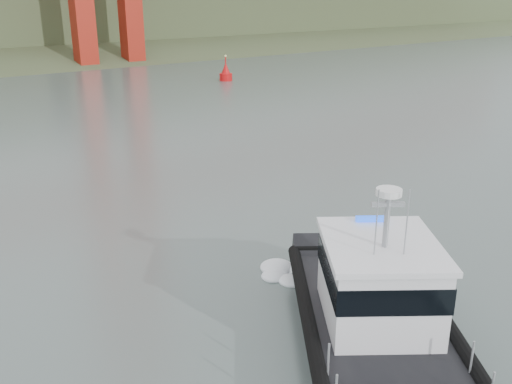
% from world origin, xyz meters
% --- Properties ---
extents(ground, '(400.00, 400.00, 0.00)m').
position_xyz_m(ground, '(0.00, 0.00, 0.00)').
color(ground, '#45524E').
rests_on(ground, ground).
extents(patrol_boat, '(10.91, 12.82, 6.06)m').
position_xyz_m(patrol_boat, '(-2.31, -3.79, 1.52)').
color(patrol_boat, black).
rests_on(patrol_boat, ground).
extents(nav_buoy, '(1.72, 1.72, 3.59)m').
position_xyz_m(nav_buoy, '(27.70, 50.08, 0.94)').
color(nav_buoy, red).
rests_on(nav_buoy, ground).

